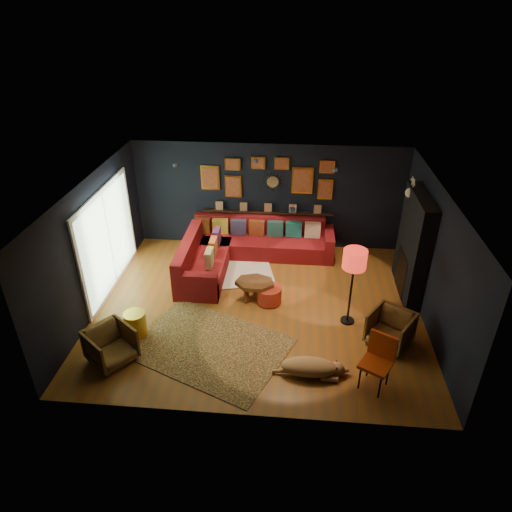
# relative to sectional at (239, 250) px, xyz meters

# --- Properties ---
(floor) EXTENTS (6.50, 6.50, 0.00)m
(floor) POSITION_rel_sectional_xyz_m (0.61, -1.81, -0.32)
(floor) COLOR brown
(floor) RESTS_ON ground
(room_walls) EXTENTS (6.50, 6.50, 6.50)m
(room_walls) POSITION_rel_sectional_xyz_m (0.61, -1.81, 1.27)
(room_walls) COLOR black
(room_walls) RESTS_ON ground
(sectional) EXTENTS (3.41, 2.69, 0.86)m
(sectional) POSITION_rel_sectional_xyz_m (0.00, 0.00, 0.00)
(sectional) COLOR maroon
(sectional) RESTS_ON ground
(ledge) EXTENTS (3.20, 0.12, 0.04)m
(ledge) POSITION_rel_sectional_xyz_m (0.61, 0.87, 0.60)
(ledge) COLOR black
(ledge) RESTS_ON room_walls
(gallery_wall) EXTENTS (3.15, 0.04, 1.02)m
(gallery_wall) POSITION_rel_sectional_xyz_m (0.60, 0.91, 1.48)
(gallery_wall) COLOR gold
(gallery_wall) RESTS_ON room_walls
(sunburst_mirror) EXTENTS (0.47, 0.16, 0.47)m
(sunburst_mirror) POSITION_rel_sectional_xyz_m (0.71, 0.91, 1.38)
(sunburst_mirror) COLOR silver
(sunburst_mirror) RESTS_ON room_walls
(fireplace) EXTENTS (0.31, 1.60, 2.20)m
(fireplace) POSITION_rel_sectional_xyz_m (3.71, -0.91, 0.70)
(fireplace) COLOR black
(fireplace) RESTS_ON ground
(deer_head) EXTENTS (0.50, 0.28, 0.45)m
(deer_head) POSITION_rel_sectional_xyz_m (3.75, -0.41, 1.73)
(deer_head) COLOR white
(deer_head) RESTS_ON fireplace
(sliding_door) EXTENTS (0.06, 2.80, 2.20)m
(sliding_door) POSITION_rel_sectional_xyz_m (-2.60, -1.21, 0.78)
(sliding_door) COLOR white
(sliding_door) RESTS_ON ground
(ceiling_spots) EXTENTS (3.30, 2.50, 0.06)m
(ceiling_spots) POSITION_rel_sectional_xyz_m (0.61, -1.01, 2.24)
(ceiling_spots) COLOR black
(ceiling_spots) RESTS_ON room_walls
(shag_rug) EXTENTS (2.24, 1.84, 0.03)m
(shag_rug) POSITION_rel_sectional_xyz_m (-0.19, -0.51, -0.31)
(shag_rug) COLOR white
(shag_rug) RESTS_ON ground
(leopard_rug) EXTENTS (3.22, 2.83, 0.02)m
(leopard_rug) POSITION_rel_sectional_xyz_m (-0.19, -3.08, -0.31)
(leopard_rug) COLOR tan
(leopard_rug) RESTS_ON ground
(coffee_table) EXTENTS (0.86, 0.67, 0.41)m
(coffee_table) POSITION_rel_sectional_xyz_m (0.51, -1.52, 0.04)
(coffee_table) COLOR #583517
(coffee_table) RESTS_ON shag_rug
(pouf) EXTENTS (0.51, 0.51, 0.33)m
(pouf) POSITION_rel_sectional_xyz_m (0.81, -1.61, -0.13)
(pouf) COLOR #A02A1A
(pouf) RESTS_ON shag_rug
(armchair_left) EXTENTS (0.96, 0.97, 0.73)m
(armchair_left) POSITION_rel_sectional_xyz_m (-1.78, -3.57, 0.04)
(armchair_left) COLOR #B38038
(armchair_left) RESTS_ON ground
(armchair_right) EXTENTS (0.96, 0.95, 0.73)m
(armchair_right) POSITION_rel_sectional_xyz_m (3.06, -2.69, 0.04)
(armchair_right) COLOR #B38038
(armchair_right) RESTS_ON ground
(gold_stool) EXTENTS (0.40, 0.40, 0.50)m
(gold_stool) POSITION_rel_sectional_xyz_m (-1.59, -2.87, -0.07)
(gold_stool) COLOR gold
(gold_stool) RESTS_ON ground
(orange_chair) EXTENTS (0.62, 0.62, 0.96)m
(orange_chair) POSITION_rel_sectional_xyz_m (2.69, -3.72, 0.24)
(orange_chair) COLOR black
(orange_chair) RESTS_ON ground
(floor_lamp) EXTENTS (0.44, 0.44, 1.59)m
(floor_lamp) POSITION_rel_sectional_xyz_m (2.38, -2.10, 1.01)
(floor_lamp) COLOR black
(floor_lamp) RESTS_ON ground
(dog) EXTENTS (1.30, 0.65, 0.41)m
(dog) POSITION_rel_sectional_xyz_m (1.61, -3.61, -0.10)
(dog) COLOR #AC7148
(dog) RESTS_ON leopard_rug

